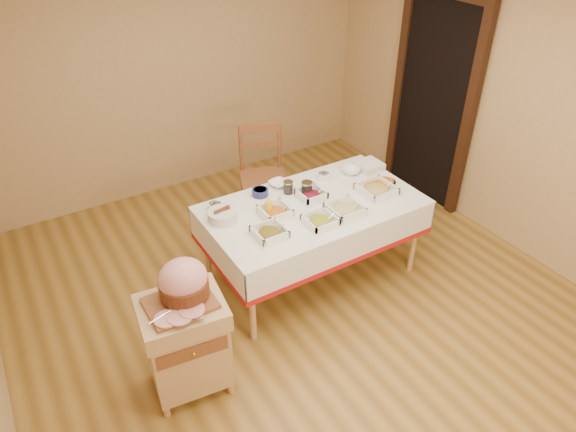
% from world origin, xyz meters
% --- Properties ---
extents(room_shell, '(5.00, 5.00, 5.00)m').
position_xyz_m(room_shell, '(0.00, 0.00, 1.30)').
color(room_shell, olive).
rests_on(room_shell, ground).
extents(doorway, '(0.09, 1.10, 2.20)m').
position_xyz_m(doorway, '(2.20, 0.90, 1.11)').
color(doorway, black).
rests_on(doorway, ground).
extents(dining_table, '(1.82, 1.02, 0.76)m').
position_xyz_m(dining_table, '(0.30, 0.30, 0.60)').
color(dining_table, tan).
rests_on(dining_table, ground).
extents(butcher_cart, '(0.60, 0.52, 0.78)m').
position_xyz_m(butcher_cart, '(-1.10, -0.27, 0.44)').
color(butcher_cart, tan).
rests_on(butcher_cart, ground).
extents(dining_chair, '(0.59, 0.57, 1.02)m').
position_xyz_m(dining_chair, '(0.39, 1.33, 0.52)').
color(dining_chair, brown).
rests_on(dining_chair, ground).
extents(ham_on_board, '(0.45, 0.43, 0.30)m').
position_xyz_m(ham_on_board, '(-1.06, -0.24, 0.90)').
color(ham_on_board, brown).
rests_on(ham_on_board, butcher_cart).
extents(serving_dish_a, '(0.24, 0.23, 0.10)m').
position_xyz_m(serving_dish_a, '(-0.23, 0.10, 0.79)').
color(serving_dish_a, white).
rests_on(serving_dish_a, dining_table).
extents(serving_dish_b, '(0.23, 0.23, 0.09)m').
position_xyz_m(serving_dish_b, '(0.19, 0.03, 0.79)').
color(serving_dish_b, white).
rests_on(serving_dish_b, dining_table).
extents(serving_dish_c, '(0.26, 0.26, 0.11)m').
position_xyz_m(serving_dish_c, '(0.45, 0.06, 0.79)').
color(serving_dish_c, white).
rests_on(serving_dish_c, dining_table).
extents(serving_dish_d, '(0.29, 0.29, 0.11)m').
position_xyz_m(serving_dish_d, '(0.87, 0.16, 0.80)').
color(serving_dish_d, white).
rests_on(serving_dish_d, dining_table).
extents(serving_dish_e, '(0.24, 0.23, 0.11)m').
position_xyz_m(serving_dish_e, '(-0.05, 0.32, 0.79)').
color(serving_dish_e, white).
rests_on(serving_dish_e, dining_table).
extents(serving_dish_f, '(0.23, 0.21, 0.10)m').
position_xyz_m(serving_dish_f, '(0.34, 0.40, 0.79)').
color(serving_dish_f, white).
rests_on(serving_dish_f, dining_table).
extents(small_bowl_left, '(0.13, 0.13, 0.06)m').
position_xyz_m(small_bowl_left, '(-0.43, 0.66, 0.79)').
color(small_bowl_left, white).
rests_on(small_bowl_left, dining_table).
extents(small_bowl_mid, '(0.14, 0.14, 0.06)m').
position_xyz_m(small_bowl_mid, '(-0.01, 0.66, 0.79)').
color(small_bowl_mid, navy).
rests_on(small_bowl_mid, dining_table).
extents(small_bowl_right, '(0.12, 0.12, 0.06)m').
position_xyz_m(small_bowl_right, '(0.62, 0.61, 0.79)').
color(small_bowl_right, white).
rests_on(small_bowl_right, dining_table).
extents(bowl_white_imported, '(0.20, 0.20, 0.04)m').
position_xyz_m(bowl_white_imported, '(0.21, 0.72, 0.78)').
color(bowl_white_imported, white).
rests_on(bowl_white_imported, dining_table).
extents(bowl_small_imported, '(0.22, 0.22, 0.05)m').
position_xyz_m(bowl_small_imported, '(0.90, 0.57, 0.79)').
color(bowl_small_imported, white).
rests_on(bowl_small_imported, dining_table).
extents(preserve_jar_left, '(0.09, 0.09, 0.11)m').
position_xyz_m(preserve_jar_left, '(0.22, 0.57, 0.81)').
color(preserve_jar_left, silver).
rests_on(preserve_jar_left, dining_table).
extents(preserve_jar_right, '(0.10, 0.10, 0.13)m').
position_xyz_m(preserve_jar_right, '(0.34, 0.45, 0.82)').
color(preserve_jar_right, silver).
rests_on(preserve_jar_right, dining_table).
extents(mustard_bottle, '(0.05, 0.05, 0.16)m').
position_xyz_m(mustard_bottle, '(-0.09, 0.36, 0.83)').
color(mustard_bottle, yellow).
rests_on(mustard_bottle, dining_table).
extents(bread_basket, '(0.24, 0.24, 0.10)m').
position_xyz_m(bread_basket, '(-0.45, 0.48, 0.80)').
color(bread_basket, silver).
rests_on(bread_basket, dining_table).
extents(plate_stack, '(0.22, 0.22, 0.07)m').
position_xyz_m(plate_stack, '(1.09, 0.54, 0.79)').
color(plate_stack, white).
rests_on(plate_stack, dining_table).
extents(brass_platter, '(0.31, 0.22, 0.04)m').
position_xyz_m(brass_platter, '(0.98, 0.24, 0.78)').
color(brass_platter, gold).
rests_on(brass_platter, dining_table).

